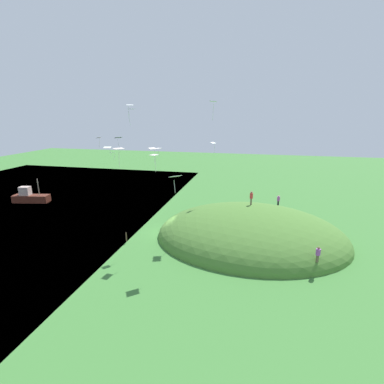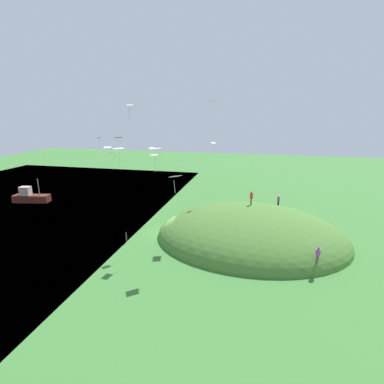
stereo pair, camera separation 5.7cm
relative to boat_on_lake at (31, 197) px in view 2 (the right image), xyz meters
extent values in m
plane|color=#3B7432|center=(27.52, -7.82, -0.91)|extent=(160.00, 160.00, 0.00)
ellipsoid|color=#46742E|center=(38.42, -7.07, -0.91)|extent=(23.48, 18.25, 7.83)
cube|color=#502318|center=(0.16, 0.03, -0.27)|extent=(6.38, 2.89, 1.28)
cube|color=#BBA298|center=(-0.74, -0.14, 1.13)|extent=(1.92, 1.54, 1.51)
cylinder|color=gray|center=(1.68, 0.32, 1.85)|extent=(0.14, 0.14, 2.95)
cube|color=brown|center=(38.27, -5.16, 3.36)|extent=(0.20, 0.24, 0.87)
cylinder|color=red|center=(38.27, -5.16, 4.14)|extent=(0.52, 0.52, 0.69)
sphere|color=#98675A|center=(38.27, -5.16, 4.62)|extent=(0.26, 0.26, 0.26)
cube|color=brown|center=(44.96, -14.04, 0.76)|extent=(0.27, 0.23, 0.78)
cylinder|color=purple|center=(44.96, -14.04, 1.45)|extent=(0.59, 0.59, 0.61)
sphere|color=brown|center=(44.96, -14.04, 1.87)|extent=(0.23, 0.23, 0.23)
cube|color=black|center=(41.96, -0.74, 2.03)|extent=(0.24, 0.22, 0.75)
cylinder|color=purple|center=(41.96, -0.74, 2.71)|extent=(0.54, 0.54, 0.60)
sphere|color=beige|center=(41.96, -0.74, 3.12)|extent=(0.23, 0.23, 0.23)
cube|color=white|center=(32.73, -1.96, 10.39)|extent=(0.84, 0.92, 0.18)
cylinder|color=white|center=(32.95, -2.07, 9.56)|extent=(0.04, 0.17, 1.28)
cube|color=silver|center=(33.07, -4.89, 15.68)|extent=(1.13, 1.37, 0.12)
cylinder|color=silver|center=(33.09, -4.81, 14.40)|extent=(0.16, 0.25, 1.94)
cube|color=white|center=(16.46, 0.07, 8.33)|extent=(1.04, 0.87, 0.11)
cylinder|color=white|center=(16.74, 0.10, 7.64)|extent=(0.15, 0.06, 0.92)
cube|color=silver|center=(28.11, -12.61, 10.06)|extent=(0.82, 1.08, 0.04)
cylinder|color=silver|center=(28.30, -12.71, 9.01)|extent=(0.07, 0.07, 1.59)
cube|color=silver|center=(18.23, -4.48, 9.69)|extent=(1.15, 0.90, 0.18)
cylinder|color=silver|center=(18.51, -4.18, 8.93)|extent=(0.16, 0.10, 1.00)
cube|color=white|center=(20.83, -2.02, 15.41)|extent=(1.18, 1.10, 0.14)
cylinder|color=white|center=(20.65, -2.20, 14.45)|extent=(0.05, 0.13, 1.42)
cube|color=silver|center=(25.69, -15.75, 11.02)|extent=(1.16, 1.23, 0.08)
cylinder|color=silver|center=(25.62, -15.61, 9.97)|extent=(0.15, 0.14, 1.58)
cube|color=white|center=(27.24, -10.75, 10.50)|extent=(0.95, 0.97, 0.15)
cylinder|color=white|center=(27.45, -10.68, 9.51)|extent=(0.06, 0.17, 1.59)
cube|color=white|center=(31.20, -15.38, 8.49)|extent=(1.35, 1.31, 0.27)
cylinder|color=white|center=(31.20, -15.63, 7.54)|extent=(0.08, 0.21, 1.33)
cube|color=silver|center=(26.22, -6.01, 9.94)|extent=(0.92, 1.09, 0.04)
cylinder|color=silver|center=(26.33, -6.09, 9.21)|extent=(0.12, 0.07, 1.00)
cube|color=white|center=(17.19, 1.01, 10.60)|extent=(1.36, 1.37, 0.20)
cylinder|color=white|center=(17.02, 1.31, 9.35)|extent=(0.23, 0.20, 1.91)
cube|color=white|center=(16.55, -3.67, 10.93)|extent=(0.65, 0.76, 0.14)
cylinder|color=white|center=(16.53, -3.59, 10.10)|extent=(0.23, 0.19, 1.34)
cube|color=white|center=(23.18, -6.77, 14.81)|extent=(1.23, 1.15, 0.04)
cylinder|color=white|center=(22.90, -6.87, 13.61)|extent=(0.06, 0.27, 1.87)
cylinder|color=brown|center=(23.66, -11.32, -0.31)|extent=(0.14, 0.14, 1.19)
camera|label=1|loc=(38.76, -41.21, 14.28)|focal=26.98mm
camera|label=2|loc=(38.81, -41.20, 14.28)|focal=26.98mm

